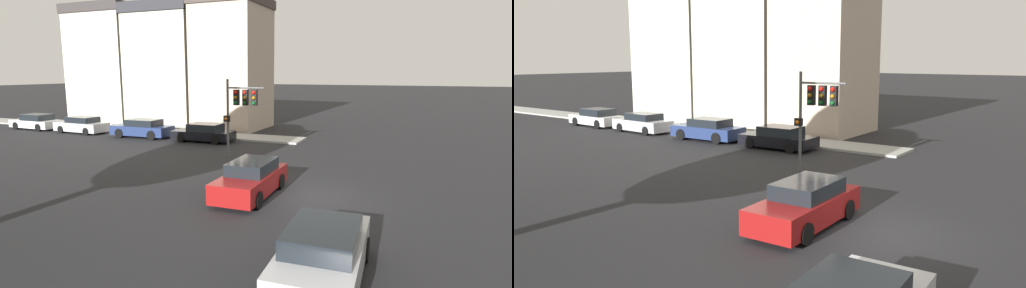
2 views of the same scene
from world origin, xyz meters
TOP-DOWN VIEW (x-y plane):
  - ground_plane at (0.00, 0.00)m, footprint 300.00×300.00m
  - sidewalk_strip at (12.38, 33.94)m, footprint 2.70×60.00m
  - rowhouse_backdrop at (17.45, 18.90)m, footprint 7.71×19.75m
  - traffic_signal at (5.76, 5.76)m, footprint 0.73×2.35m
  - crossing_car_0 at (-6.39, -1.99)m, footprint 4.45×2.08m
  - crossing_car_1 at (-0.79, 2.29)m, footprint 4.48×1.94m
  - parked_car_0 at (9.86, 10.59)m, footprint 2.18×4.49m
  - parked_car_1 at (9.71, 15.94)m, footprint 2.15×4.77m
  - parked_car_2 at (9.63, 22.10)m, footprint 2.03×4.62m
  - parked_car_3 at (9.76, 27.52)m, footprint 2.13×4.67m

SIDE VIEW (x-z plane):
  - ground_plane at x=0.00m, z-range 0.00..0.00m
  - sidewalk_strip at x=12.38m, z-range 0.00..0.14m
  - parked_car_0 at x=9.86m, z-range -0.03..1.29m
  - parked_car_3 at x=9.76m, z-range -0.03..1.32m
  - parked_car_2 at x=9.63m, z-range -0.03..1.33m
  - parked_car_1 at x=9.71m, z-range -0.02..1.39m
  - crossing_car_1 at x=-0.79m, z-range -0.03..1.40m
  - crossing_car_0 at x=-6.39m, z-range -0.03..1.42m
  - traffic_signal at x=5.76m, z-range 0.94..5.52m
  - rowhouse_backdrop at x=17.45m, z-range -0.03..11.32m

